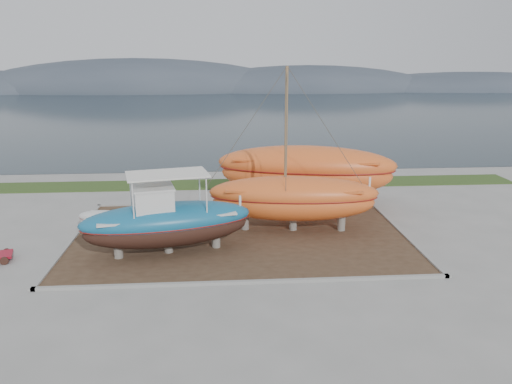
{
  "coord_description": "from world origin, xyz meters",
  "views": [
    {
      "loc": [
        -1.01,
        -22.16,
        9.72
      ],
      "look_at": [
        0.89,
        4.0,
        2.51
      ],
      "focal_mm": 35.0,
      "sensor_mm": 36.0,
      "label": 1
    }
  ],
  "objects_px": {
    "blue_caique": "(167,214)",
    "orange_bare_hull": "(306,176)",
    "orange_sailboat": "(295,151)",
    "white_dinghy": "(112,223)"
  },
  "relations": [
    {
      "from": "orange_bare_hull",
      "to": "blue_caique",
      "type": "bearing_deg",
      "value": -124.64
    },
    {
      "from": "white_dinghy",
      "to": "orange_bare_hull",
      "type": "bearing_deg",
      "value": 42.38
    },
    {
      "from": "orange_sailboat",
      "to": "blue_caique",
      "type": "bearing_deg",
      "value": -150.88
    },
    {
      "from": "blue_caique",
      "to": "white_dinghy",
      "type": "xyz_separation_m",
      "value": [
        -3.42,
        3.02,
        -1.43
      ]
    },
    {
      "from": "white_dinghy",
      "to": "orange_bare_hull",
      "type": "relative_size",
      "value": 0.35
    },
    {
      "from": "blue_caique",
      "to": "orange_sailboat",
      "type": "distance_m",
      "value": 7.79
    },
    {
      "from": "blue_caique",
      "to": "orange_sailboat",
      "type": "xyz_separation_m",
      "value": [
        6.78,
        2.91,
        2.51
      ]
    },
    {
      "from": "orange_sailboat",
      "to": "orange_bare_hull",
      "type": "height_order",
      "value": "orange_sailboat"
    },
    {
      "from": "orange_bare_hull",
      "to": "orange_sailboat",
      "type": "bearing_deg",
      "value": -95.21
    },
    {
      "from": "blue_caique",
      "to": "orange_bare_hull",
      "type": "height_order",
      "value": "blue_caique"
    }
  ]
}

